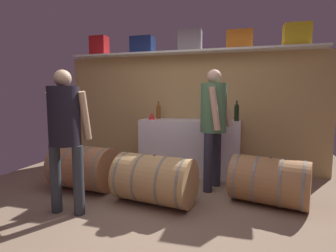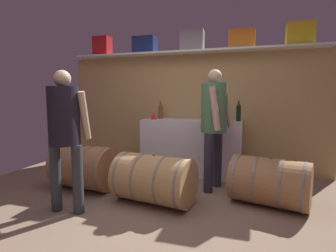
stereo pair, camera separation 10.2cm
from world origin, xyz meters
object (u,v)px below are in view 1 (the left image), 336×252
(wine_barrel_flank, at_px, (155,179))
(winemaker_pouring, at_px, (65,127))
(wine_barrel_far, at_px, (269,181))
(wine_bottle_dark, at_px, (237,112))
(wine_glass, at_px, (223,115))
(visitor_tasting, at_px, (214,117))
(wine_bottle_green, at_px, (206,111))
(wine_barrel_near, at_px, (84,168))
(wine_bottle_amber, at_px, (159,111))
(work_cabinet, at_px, (190,147))
(toolcase_grey, at_px, (190,41))
(toolcase_navy, at_px, (143,45))
(toolcase_yellow, at_px, (297,35))
(toolcase_red, at_px, (99,46))
(toolcase_orange, at_px, (240,40))
(red_funnel, at_px, (152,116))

(wine_barrel_flank, distance_m, winemaker_pouring, 1.20)
(wine_barrel_far, bearing_deg, wine_barrel_flank, -151.54)
(wine_bottle_dark, xyz_separation_m, wine_barrel_far, (0.43, -1.02, -0.77))
(wine_bottle_dark, bearing_deg, winemaker_pouring, -133.11)
(wine_glass, distance_m, visitor_tasting, 0.63)
(wine_bottle_green, relative_size, wine_barrel_near, 0.34)
(wine_barrel_near, bearing_deg, wine_bottle_amber, 66.23)
(work_cabinet, bearing_deg, toolcase_grey, 103.88)
(toolcase_navy, relative_size, toolcase_grey, 1.03)
(toolcase_yellow, xyz_separation_m, winemaker_pouring, (-2.61, -2.07, -1.25))
(toolcase_yellow, relative_size, wine_bottle_green, 1.20)
(toolcase_navy, distance_m, wine_barrel_near, 2.35)
(toolcase_navy, relative_size, wine_glass, 2.89)
(toolcase_red, xyz_separation_m, toolcase_orange, (2.51, 0.00, -0.02))
(toolcase_red, xyz_separation_m, toolcase_grey, (1.71, 0.00, -0.00))
(toolcase_red, bearing_deg, wine_glass, -4.65)
(red_funnel, bearing_deg, wine_barrel_far, -26.96)
(wine_glass, height_order, red_funnel, wine_glass)
(toolcase_orange, xyz_separation_m, wine_barrel_near, (-2.04, -1.34, -1.90))
(toolcase_yellow, xyz_separation_m, wine_bottle_amber, (-2.17, -0.10, -1.18))
(toolcase_red, distance_m, wine_bottle_green, 2.33)
(wine_barrel_far, distance_m, wine_barrel_flank, 1.39)
(wine_barrel_far, bearing_deg, wine_bottle_green, 146.31)
(winemaker_pouring, bearing_deg, visitor_tasting, 37.23)
(wine_bottle_dark, xyz_separation_m, wine_barrel_flank, (-0.92, -1.36, -0.76))
(toolcase_navy, bearing_deg, red_funnel, -47.73)
(toolcase_yellow, height_order, winemaker_pouring, toolcase_yellow)
(toolcase_grey, relative_size, wine_barrel_far, 0.38)
(wine_bottle_green, xyz_separation_m, visitor_tasting, (0.20, -0.66, -0.04))
(toolcase_grey, relative_size, wine_bottle_amber, 1.26)
(wine_barrel_far, xyz_separation_m, winemaker_pouring, (-2.19, -0.87, 0.68))
(wine_bottle_green, bearing_deg, toolcase_navy, 171.05)
(red_funnel, bearing_deg, toolcase_yellow, 7.19)
(wine_bottle_green, xyz_separation_m, wine_barrel_near, (-1.54, -1.16, -0.75))
(toolcase_grey, bearing_deg, toolcase_orange, -3.42)
(wine_bottle_dark, distance_m, visitor_tasting, 0.72)
(toolcase_navy, xyz_separation_m, visitor_tasting, (1.35, -0.85, -1.18))
(work_cabinet, bearing_deg, wine_barrel_flank, -97.40)
(wine_glass, bearing_deg, toolcase_grey, 159.61)
(toolcase_yellow, height_order, wine_barrel_far, toolcase_yellow)
(work_cabinet, height_order, wine_bottle_dark, wine_bottle_dark)
(toolcase_orange, relative_size, wine_bottle_dark, 1.28)
(toolcase_grey, distance_m, wine_barrel_flank, 2.47)
(red_funnel, bearing_deg, visitor_tasting, -27.23)
(toolcase_orange, xyz_separation_m, wine_barrel_flank, (-0.93, -1.54, -1.91))
(wine_bottle_amber, bearing_deg, red_funnel, -109.40)
(wine_bottle_green, bearing_deg, wine_bottle_dark, -0.28)
(toolcase_navy, height_order, toolcase_yellow, toolcase_yellow)
(wine_glass, xyz_separation_m, wine_barrel_near, (-1.82, -1.12, -0.70))
(toolcase_yellow, distance_m, wine_barrel_flank, 3.03)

